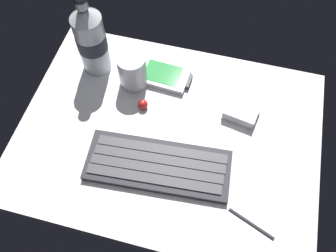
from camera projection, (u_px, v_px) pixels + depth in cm
name	position (u px, v px, depth cm)	size (l,w,h in cm)	color
ground_plane	(168.00, 136.00, 75.51)	(64.00, 48.00, 2.80)	silver
keyboard	(157.00, 165.00, 70.25)	(29.77, 13.23, 1.70)	#232328
handheld_device	(163.00, 75.00, 81.47)	(13.13, 8.34, 1.50)	silver
juice_cup	(133.00, 72.00, 77.93)	(6.40, 6.40, 8.50)	silver
water_bottle	(91.00, 39.00, 75.90)	(6.73, 6.73, 20.80)	silver
charger_block	(241.00, 111.00, 76.01)	(7.00, 5.60, 2.40)	white
trackball_mouse	(143.00, 104.00, 77.04)	(2.20, 2.20, 2.20)	red
stylus_pen	(251.00, 223.00, 64.96)	(0.70, 0.70, 9.50)	#26262B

